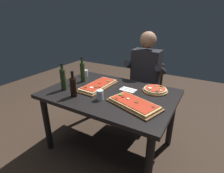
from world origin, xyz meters
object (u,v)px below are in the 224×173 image
at_px(pizza_rectangular_left, 98,85).
at_px(wine_bottle_dark, 73,87).
at_px(vinegar_bottle_green, 83,72).
at_px(diner_chair, 146,89).
at_px(pizza_rectangular_front, 134,104).
at_px(tumbler_near_camera, 100,96).
at_px(seated_diner, 144,75).
at_px(tumbler_far_side, 85,73).
at_px(dining_table, 110,100).
at_px(pizza_round_far, 155,90).
at_px(oil_bottle_amber, 63,79).

relative_size(pizza_rectangular_left, wine_bottle_dark, 1.92).
xyz_separation_m(vinegar_bottle_green, diner_chair, (0.59, 0.74, -0.38)).
relative_size(pizza_rectangular_front, pizza_rectangular_left, 1.06).
height_order(wine_bottle_dark, tumbler_near_camera, wine_bottle_dark).
height_order(pizza_rectangular_front, vinegar_bottle_green, vinegar_bottle_green).
distance_m(tumbler_near_camera, diner_chair, 1.11).
bearing_deg(seated_diner, tumbler_far_side, -147.73).
height_order(dining_table, pizza_rectangular_front, pizza_rectangular_front).
xyz_separation_m(pizza_round_far, oil_bottle_amber, (-0.91, -0.47, 0.11)).
distance_m(pizza_round_far, seated_diner, 0.55).
height_order(vinegar_bottle_green, tumbler_near_camera, vinegar_bottle_green).
bearing_deg(tumbler_far_side, pizza_rectangular_front, -25.58).
bearing_deg(diner_chair, oil_bottle_amber, -119.97).
xyz_separation_m(tumbler_near_camera, seated_diner, (0.12, 0.94, -0.04)).
xyz_separation_m(pizza_rectangular_left, pizza_round_far, (0.62, 0.21, 0.00)).
relative_size(pizza_rectangular_left, oil_bottle_amber, 1.71).
bearing_deg(wine_bottle_dark, pizza_round_far, 38.27).
bearing_deg(pizza_rectangular_front, seated_diner, 104.47).
distance_m(pizza_round_far, oil_bottle_amber, 1.03).
relative_size(pizza_rectangular_left, pizza_round_far, 1.91).
xyz_separation_m(dining_table, pizza_round_far, (0.42, 0.27, 0.11)).
distance_m(dining_table, tumbler_near_camera, 0.25).
bearing_deg(tumbler_far_side, pizza_round_far, -1.25).
height_order(tumbler_far_side, diner_chair, diner_chair).
bearing_deg(tumbler_far_side, tumbler_near_camera, -40.64).
relative_size(wine_bottle_dark, vinegar_bottle_green, 0.86).
relative_size(pizza_rectangular_left, seated_diner, 0.40).
xyz_separation_m(vinegar_bottle_green, tumbler_far_side, (-0.11, 0.18, -0.09)).
bearing_deg(wine_bottle_dark, oil_bottle_amber, 160.59).
distance_m(wine_bottle_dark, vinegar_bottle_green, 0.43).
height_order(pizza_round_far, tumbler_near_camera, tumbler_near_camera).
bearing_deg(oil_bottle_amber, pizza_round_far, 27.53).
distance_m(wine_bottle_dark, tumbler_near_camera, 0.29).
height_order(pizza_rectangular_front, tumbler_near_camera, tumbler_near_camera).
bearing_deg(wine_bottle_dark, diner_chair, 70.70).
xyz_separation_m(tumbler_near_camera, diner_chair, (0.12, 1.06, -0.30)).
bearing_deg(pizza_round_far, tumbler_near_camera, -131.18).
bearing_deg(pizza_rectangular_left, oil_bottle_amber, -138.33).
xyz_separation_m(pizza_rectangular_front, oil_bottle_amber, (-0.84, -0.05, 0.11)).
bearing_deg(dining_table, tumbler_near_camera, -87.67).
relative_size(pizza_round_far, tumbler_near_camera, 2.72).
distance_m(diner_chair, seated_diner, 0.28).
bearing_deg(vinegar_bottle_green, pizza_round_far, 10.41).
bearing_deg(pizza_rectangular_front, diner_chair, 102.80).
xyz_separation_m(wine_bottle_dark, tumbler_near_camera, (0.28, 0.07, -0.06)).
height_order(diner_chair, seated_diner, seated_diner).
bearing_deg(pizza_round_far, oil_bottle_amber, -152.47).
relative_size(dining_table, diner_chair, 1.61).
relative_size(pizza_rectangular_front, diner_chair, 0.64).
bearing_deg(pizza_rectangular_left, tumbler_far_side, 148.17).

